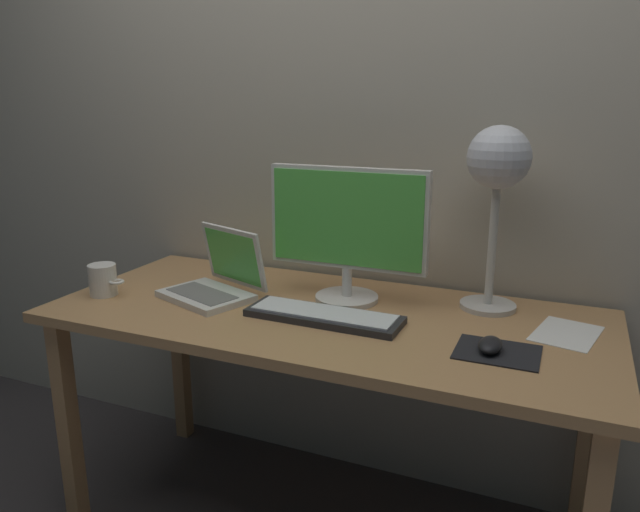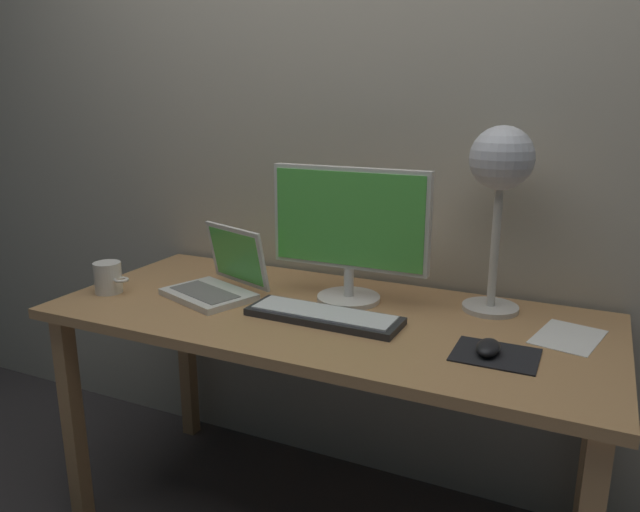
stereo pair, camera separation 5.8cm
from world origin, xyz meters
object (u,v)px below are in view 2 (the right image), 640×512
desk_lamp (501,171)px  mouse (488,347)px  monitor (349,228)px  laptop (222,276)px  coffee_mug (108,278)px  keyboard_main (324,316)px

desk_lamp → mouse: (0.05, -0.32, -0.38)m
monitor → mouse: size_ratio=5.07×
monitor → desk_lamp: desk_lamp is taller
monitor → laptop: size_ratio=1.46×
laptop → coffee_mug: laptop is taller
desk_lamp → mouse: 0.50m
laptop → coffee_mug: bearing=-156.9°
keyboard_main → desk_lamp: (0.41, 0.28, 0.39)m
laptop → mouse: 0.85m
keyboard_main → coffee_mug: (-0.72, -0.07, 0.04)m
keyboard_main → laptop: 0.39m
laptop → monitor: bearing=15.7°
monitor → coffee_mug: monitor is taller
mouse → keyboard_main: bearing=174.2°
desk_lamp → keyboard_main: bearing=-145.8°
keyboard_main → desk_lamp: 0.63m
desk_lamp → mouse: desk_lamp is taller
keyboard_main → laptop: (-0.38, 0.07, 0.05)m
laptop → desk_lamp: desk_lamp is taller
mouse → monitor: bearing=153.8°
mouse → laptop: bearing=172.1°
coffee_mug → mouse: bearing=1.2°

